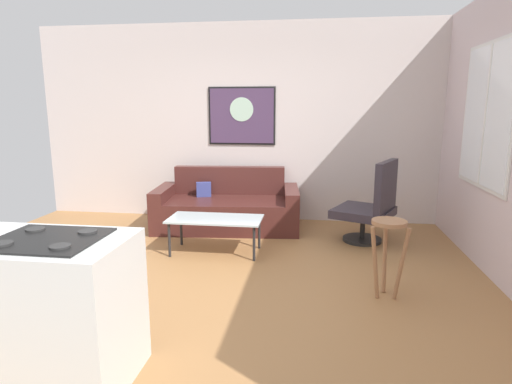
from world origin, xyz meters
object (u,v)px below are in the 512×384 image
(bar_stool, at_px, (388,240))
(couch, at_px, (227,208))
(armchair, at_px, (371,206))
(wall_painting, at_px, (242,116))
(coffee_table, at_px, (215,221))

(bar_stool, bearing_deg, couch, 132.96)
(armchair, bearing_deg, couch, 167.51)
(wall_painting, bearing_deg, couch, -102.21)
(couch, bearing_deg, bar_stool, -47.04)
(coffee_table, bearing_deg, armchair, 19.17)
(coffee_table, bearing_deg, wall_painting, 88.60)
(wall_painting, bearing_deg, armchair, -28.48)
(couch, relative_size, armchair, 1.97)
(couch, bearing_deg, coffee_table, -85.71)
(armchair, relative_size, wall_painting, 1.05)
(coffee_table, height_order, bar_stool, bar_stool)
(coffee_table, distance_m, armchair, 1.90)
(armchair, distance_m, wall_painting, 2.25)
(bar_stool, bearing_deg, wall_painting, 124.37)
(wall_painting, bearing_deg, bar_stool, -55.63)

